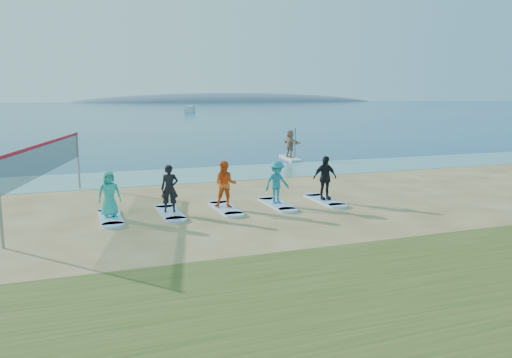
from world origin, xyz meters
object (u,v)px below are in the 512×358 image
object	(u,v)px
surfboard_3	(277,204)
student_3	(277,182)
student_1	(170,188)
surfboard_1	(170,213)
student_2	(225,184)
paddleboarder	(290,144)
volleyball_net	(47,158)
student_4	(325,178)
paddleboard	(290,158)
surfboard_0	(110,218)
surfboard_4	(324,200)
boat_offshore_b	(190,112)
student_0	(109,194)
surfboard_2	(226,208)

from	to	relation	value
surfboard_3	student_3	xyz separation A→B (m)	(0.00, 0.00, 0.84)
student_1	surfboard_3	distance (m)	4.11
surfboard_1	student_3	size ratio (longest dim) A/B	1.38
student_1	student_2	world-z (taller)	student_2
surfboard_3	student_3	distance (m)	0.84
paddleboarder	surfboard_3	xyz separation A→B (m)	(-6.16, -12.52, -0.96)
surfboard_1	student_2	distance (m)	2.19
volleyball_net	student_1	size ratio (longest dim) A/B	5.39
surfboard_1	student_4	distance (m)	6.09
paddleboard	surfboard_0	world-z (taller)	paddleboard
paddleboard	student_4	distance (m)	13.22
surfboard_4	student_3	bearing A→B (deg)	180.00
surfboard_1	student_4	bearing A→B (deg)	0.00
paddleboard	student_3	size ratio (longest dim) A/B	1.88
surfboard_0	surfboard_3	bearing A→B (deg)	0.00
surfboard_1	student_4	world-z (taller)	student_4
surfboard_0	student_2	xyz separation A→B (m)	(4.01, 0.00, 0.89)
boat_offshore_b	surfboard_0	bearing A→B (deg)	-83.11
student_0	paddleboard	bearing A→B (deg)	39.01
student_0	surfboard_2	size ratio (longest dim) A/B	0.70
boat_offshore_b	surfboard_3	xyz separation A→B (m)	(-21.68, -109.64, 0.04)
volleyball_net	surfboard_3	world-z (taller)	volleyball_net
student_3	surfboard_0	bearing A→B (deg)	168.26
student_1	student_2	size ratio (longest dim) A/B	0.97
boat_offshore_b	student_4	bearing A→B (deg)	-79.10
student_0	student_1	distance (m)	2.01
student_0	student_4	bearing A→B (deg)	-6.78
boat_offshore_b	student_1	distance (m)	112.62
paddleboarder	student_2	bearing A→B (deg)	134.68
volleyball_net	student_1	world-z (taller)	volleyball_net
boat_offshore_b	surfboard_3	world-z (taller)	boat_offshore_b
paddleboarder	student_0	size ratio (longest dim) A/B	1.16
volleyball_net	boat_offshore_b	size ratio (longest dim) A/B	1.62
student_0	student_3	size ratio (longest dim) A/B	0.96
paddleboard	surfboard_4	world-z (taller)	paddleboard
student_1	student_3	bearing A→B (deg)	12.01
student_3	surfboard_2	bearing A→B (deg)	168.26
paddleboard	surfboard_3	distance (m)	13.96
student_4	student_3	bearing A→B (deg)	178.58
student_0	surfboard_4	distance (m)	8.07
boat_offshore_b	paddleboard	bearing A→B (deg)	-78.01
paddleboard	student_1	world-z (taller)	student_1
volleyball_net	surfboard_3	xyz separation A→B (m)	(7.93, -2.04, -1.86)
paddleboarder	student_2	world-z (taller)	paddleboarder
paddleboard	student_4	size ratio (longest dim) A/B	1.77
surfboard_4	surfboard_0	bearing A→B (deg)	180.00
boat_offshore_b	student_4	size ratio (longest dim) A/B	3.21
student_2	student_4	size ratio (longest dim) A/B	0.99
student_0	surfboard_3	distance (m)	6.08
student_1	paddleboard	bearing A→B (deg)	62.91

